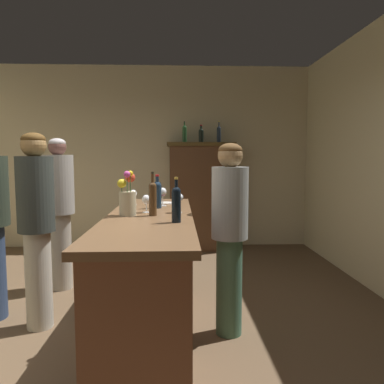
# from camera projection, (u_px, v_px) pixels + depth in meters

# --- Properties ---
(floor) EXTENTS (8.75, 8.75, 0.00)m
(floor) POSITION_uv_depth(u_px,v_px,m) (105.00, 347.00, 2.88)
(floor) COLOR brown
(floor) RESTS_ON ground
(wall_back) EXTENTS (5.59, 0.12, 2.98)m
(wall_back) POSITION_uv_depth(u_px,v_px,m) (143.00, 157.00, 6.15)
(wall_back) COLOR #C6B891
(wall_back) RESTS_ON ground
(bar_counter) EXTENTS (0.67, 2.28, 1.03)m
(bar_counter) POSITION_uv_depth(u_px,v_px,m) (150.00, 278.00, 2.95)
(bar_counter) COLOR brown
(bar_counter) RESTS_ON ground
(display_cabinet) EXTENTS (1.07, 0.46, 1.72)m
(display_cabinet) POSITION_uv_depth(u_px,v_px,m) (201.00, 194.00, 5.92)
(display_cabinet) COLOR #4F311D
(display_cabinet) RESTS_ON ground
(wine_bottle_riesling) EXTENTS (0.06, 0.06, 0.34)m
(wine_bottle_riesling) POSITION_uv_depth(u_px,v_px,m) (153.00, 197.00, 2.86)
(wine_bottle_riesling) COLOR #472F19
(wine_bottle_riesling) RESTS_ON bar_counter
(wine_bottle_rose) EXTENTS (0.07, 0.07, 0.30)m
(wine_bottle_rose) POSITION_uv_depth(u_px,v_px,m) (157.00, 193.00, 3.29)
(wine_bottle_rose) COLOR #17293C
(wine_bottle_rose) RESTS_ON bar_counter
(wine_bottle_syrah) EXTENTS (0.06, 0.06, 0.32)m
(wine_bottle_syrah) POSITION_uv_depth(u_px,v_px,m) (176.00, 203.00, 2.56)
(wine_bottle_syrah) COLOR black
(wine_bottle_syrah) RESTS_ON bar_counter
(wine_glass_front) EXTENTS (0.07, 0.07, 0.15)m
(wine_glass_front) POSITION_uv_depth(u_px,v_px,m) (146.00, 200.00, 3.02)
(wine_glass_front) COLOR white
(wine_glass_front) RESTS_ON bar_counter
(wine_glass_mid) EXTENTS (0.07, 0.07, 0.15)m
(wine_glass_mid) POSITION_uv_depth(u_px,v_px,m) (133.00, 194.00, 3.53)
(wine_glass_mid) COLOR white
(wine_glass_mid) RESTS_ON bar_counter
(wine_glass_rear) EXTENTS (0.07, 0.07, 0.17)m
(wine_glass_rear) POSITION_uv_depth(u_px,v_px,m) (163.00, 193.00, 3.44)
(wine_glass_rear) COLOR white
(wine_glass_rear) RESTS_ON bar_counter
(wine_glass_spare) EXTENTS (0.08, 0.08, 0.16)m
(wine_glass_spare) POSITION_uv_depth(u_px,v_px,m) (178.00, 198.00, 3.02)
(wine_glass_spare) COLOR white
(wine_glass_spare) RESTS_ON bar_counter
(flower_arrangement) EXTENTS (0.14, 0.17, 0.35)m
(flower_arrangement) POSITION_uv_depth(u_px,v_px,m) (128.00, 198.00, 2.87)
(flower_arrangement) COLOR tan
(flower_arrangement) RESTS_ON bar_counter
(cheese_plate) EXTENTS (0.17, 0.17, 0.01)m
(cheese_plate) POSITION_uv_depth(u_px,v_px,m) (166.00, 203.00, 3.62)
(cheese_plate) COLOR white
(cheese_plate) RESTS_ON bar_counter
(display_bottle_left) EXTENTS (0.07, 0.07, 0.33)m
(display_bottle_left) POSITION_uv_depth(u_px,v_px,m) (184.00, 133.00, 5.82)
(display_bottle_left) COLOR #214D27
(display_bottle_left) RESTS_ON display_cabinet
(display_bottle_midleft) EXTENTS (0.08, 0.08, 0.28)m
(display_bottle_midleft) POSITION_uv_depth(u_px,v_px,m) (201.00, 135.00, 5.84)
(display_bottle_midleft) COLOR black
(display_bottle_midleft) RESTS_ON display_cabinet
(display_bottle_center) EXTENTS (0.06, 0.06, 0.34)m
(display_bottle_center) POSITION_uv_depth(u_px,v_px,m) (219.00, 134.00, 5.85)
(display_bottle_center) COLOR #1E2835
(display_bottle_center) RESTS_ON display_cabinet
(patron_by_cabinet) EXTENTS (0.31, 0.31, 1.69)m
(patron_by_cabinet) POSITION_uv_depth(u_px,v_px,m) (36.00, 219.00, 3.15)
(patron_by_cabinet) COLOR #B4AF9B
(patron_by_cabinet) RESTS_ON ground
(patron_near_entrance) EXTENTS (0.33, 0.33, 1.69)m
(patron_near_entrance) POSITION_uv_depth(u_px,v_px,m) (59.00, 206.00, 4.11)
(patron_near_entrance) COLOR #9D9585
(patron_near_entrance) RESTS_ON ground
(bartender) EXTENTS (0.30, 0.30, 1.60)m
(bartender) POSITION_uv_depth(u_px,v_px,m) (230.00, 228.00, 3.03)
(bartender) COLOR #406750
(bartender) RESTS_ON ground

